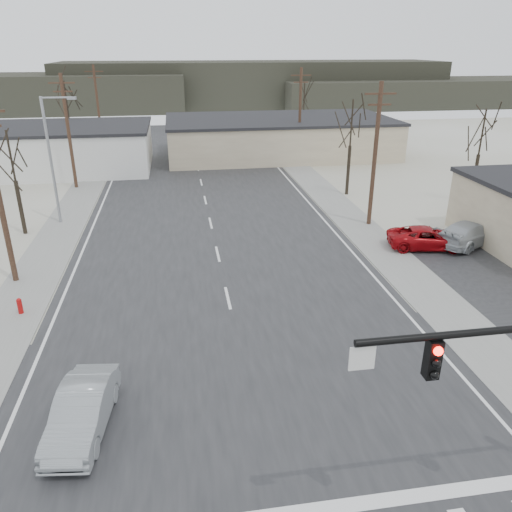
{
  "coord_description": "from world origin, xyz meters",
  "views": [
    {
      "loc": [
        -2.19,
        -15.0,
        12.21
      ],
      "look_at": [
        1.38,
        7.34,
        2.6
      ],
      "focal_mm": 35.0,
      "sensor_mm": 36.0,
      "label": 1
    }
  ],
  "objects_px": {
    "car_far_b": "(189,126)",
    "car_parked_red": "(427,238)",
    "fire_hydrant": "(20,306)",
    "car_parked_silver": "(469,233)",
    "car_far_a": "(246,148)",
    "sedan_crossing": "(82,411)"
  },
  "relations": [
    {
      "from": "car_far_b",
      "to": "car_parked_red",
      "type": "height_order",
      "value": "car_far_b"
    },
    {
      "from": "fire_hydrant",
      "to": "car_parked_silver",
      "type": "distance_m",
      "value": 27.09
    },
    {
      "from": "car_far_b",
      "to": "car_parked_silver",
      "type": "distance_m",
      "value": 52.39
    },
    {
      "from": "car_far_a",
      "to": "car_parked_silver",
      "type": "relative_size",
      "value": 0.86
    },
    {
      "from": "car_parked_red",
      "to": "car_far_b",
      "type": "bearing_deg",
      "value": 25.35
    },
    {
      "from": "fire_hydrant",
      "to": "car_far_a",
      "type": "xyz_separation_m",
      "value": [
        16.42,
        36.9,
        0.27
      ]
    },
    {
      "from": "car_far_b",
      "to": "sedan_crossing",
      "type": "bearing_deg",
      "value": -94.4
    },
    {
      "from": "car_parked_red",
      "to": "car_parked_silver",
      "type": "xyz_separation_m",
      "value": [
        2.97,
        0.08,
        0.1
      ]
    },
    {
      "from": "car_far_a",
      "to": "car_parked_silver",
      "type": "xyz_separation_m",
      "value": [
        10.21,
        -31.9,
        0.1
      ]
    },
    {
      "from": "car_parked_silver",
      "to": "fire_hydrant",
      "type": "bearing_deg",
      "value": 72.12
    },
    {
      "from": "fire_hydrant",
      "to": "car_parked_red",
      "type": "bearing_deg",
      "value": 11.75
    },
    {
      "from": "sedan_crossing",
      "to": "car_parked_silver",
      "type": "distance_m",
      "value": 26.22
    },
    {
      "from": "car_far_a",
      "to": "car_far_b",
      "type": "bearing_deg",
      "value": -85.14
    },
    {
      "from": "car_far_b",
      "to": "car_parked_silver",
      "type": "height_order",
      "value": "car_parked_silver"
    },
    {
      "from": "fire_hydrant",
      "to": "car_far_a",
      "type": "height_order",
      "value": "car_far_a"
    },
    {
      "from": "fire_hydrant",
      "to": "car_parked_red",
      "type": "xyz_separation_m",
      "value": [
        23.65,
        4.92,
        0.27
      ]
    },
    {
      "from": "car_far_a",
      "to": "car_far_b",
      "type": "height_order",
      "value": "car_far_b"
    },
    {
      "from": "fire_hydrant",
      "to": "car_parked_red",
      "type": "distance_m",
      "value": 24.16
    },
    {
      "from": "sedan_crossing",
      "to": "car_far_a",
      "type": "xyz_separation_m",
      "value": [
        12.09,
        45.69,
        -0.08
      ]
    },
    {
      "from": "fire_hydrant",
      "to": "car_far_a",
      "type": "relative_size",
      "value": 0.19
    },
    {
      "from": "fire_hydrant",
      "to": "car_far_b",
      "type": "bearing_deg",
      "value": 79.47
    },
    {
      "from": "sedan_crossing",
      "to": "car_parked_red",
      "type": "distance_m",
      "value": 23.7
    }
  ]
}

